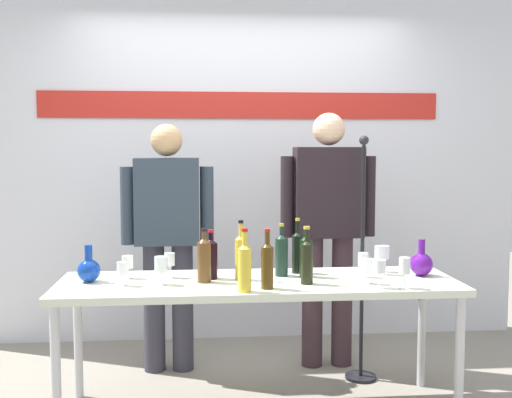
{
  "coord_description": "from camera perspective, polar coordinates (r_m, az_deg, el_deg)",
  "views": [
    {
      "loc": [
        -0.32,
        -3.39,
        1.49
      ],
      "look_at": [
        0.0,
        0.15,
        1.19
      ],
      "focal_mm": 43.7,
      "sensor_mm": 36.0,
      "label": 1
    }
  ],
  "objects": [
    {
      "name": "wine_glass_right_1",
      "position": [
        3.35,
        11.22,
        -6.11
      ],
      "size": [
        0.07,
        0.07,
        0.15
      ],
      "color": "white",
      "rests_on": "display_table"
    },
    {
      "name": "wine_glass_right_2",
      "position": [
        3.78,
        11.62,
        -4.85
      ],
      "size": [
        0.07,
        0.07,
        0.16
      ],
      "color": "white",
      "rests_on": "display_table"
    },
    {
      "name": "decanter_blue_left",
      "position": [
        3.56,
        -15.05,
        -6.24
      ],
      "size": [
        0.13,
        0.13,
        0.21
      ],
      "color": "#10369D",
      "rests_on": "display_table"
    },
    {
      "name": "wine_glass_right_3",
      "position": [
        3.61,
        9.78,
        -5.53
      ],
      "size": [
        0.06,
        0.06,
        0.14
      ],
      "color": "white",
      "rests_on": "display_table"
    },
    {
      "name": "wine_glass_right_4",
      "position": [
        3.37,
        13.44,
        -6.03
      ],
      "size": [
        0.06,
        0.06,
        0.16
      ],
      "color": "white",
      "rests_on": "display_table"
    },
    {
      "name": "wine_bottle_2",
      "position": [
        3.68,
        3.81,
        -4.74
      ],
      "size": [
        0.07,
        0.07,
        0.32
      ],
      "color": "black",
      "rests_on": "display_table"
    },
    {
      "name": "wine_glass_left_1",
      "position": [
        3.58,
        -7.92,
        -5.55
      ],
      "size": [
        0.06,
        0.06,
        0.14
      ],
      "color": "white",
      "rests_on": "display_table"
    },
    {
      "name": "microphone_stand",
      "position": [
        4.08,
        9.65,
        -8.96
      ],
      "size": [
        0.2,
        0.2,
        1.56
      ],
      "color": "black",
      "rests_on": "ground"
    },
    {
      "name": "wine_bottle_8",
      "position": [
        3.59,
        2.35,
        -5.01
      ],
      "size": [
        0.07,
        0.07,
        0.3
      ],
      "color": "#182F26",
      "rests_on": "display_table"
    },
    {
      "name": "wine_bottle_7",
      "position": [
        3.39,
        4.68,
        -5.58
      ],
      "size": [
        0.07,
        0.07,
        0.31
      ],
      "color": "black",
      "rests_on": "display_table"
    },
    {
      "name": "wine_glass_right_0",
      "position": [
        3.7,
        11.28,
        -4.98
      ],
      "size": [
        0.06,
        0.06,
        0.17
      ],
      "color": "white",
      "rests_on": "display_table"
    },
    {
      "name": "display_table",
      "position": [
        3.5,
        0.22,
        -8.43
      ],
      "size": [
        2.21,
        0.67,
        0.75
      ],
      "color": "silver",
      "rests_on": "ground"
    },
    {
      "name": "wine_glass_left_0",
      "position": [
        3.6,
        -11.67,
        -5.72
      ],
      "size": [
        0.06,
        0.06,
        0.13
      ],
      "color": "white",
      "rests_on": "display_table"
    },
    {
      "name": "wine_glass_right_5",
      "position": [
        3.44,
        10.2,
        -6.09
      ],
      "size": [
        0.07,
        0.07,
        0.14
      ],
      "color": "white",
      "rests_on": "display_table"
    },
    {
      "name": "wine_bottle_6",
      "position": [
        3.57,
        4.6,
        -5.09
      ],
      "size": [
        0.07,
        0.07,
        0.29
      ],
      "color": "black",
      "rests_on": "display_table"
    },
    {
      "name": "wine_bottle_5",
      "position": [
        3.2,
        -1.04,
        -6.1
      ],
      "size": [
        0.07,
        0.07,
        0.33
      ],
      "color": "gold",
      "rests_on": "display_table"
    },
    {
      "name": "wine_bottle_3",
      "position": [
        3.52,
        -4.16,
        -5.34
      ],
      "size": [
        0.08,
        0.08,
        0.28
      ],
      "color": "black",
      "rests_on": "display_table"
    },
    {
      "name": "wine_glass_left_2",
      "position": [
        3.4,
        -8.69,
        -5.99
      ],
      "size": [
        0.07,
        0.07,
        0.15
      ],
      "color": "white",
      "rests_on": "display_table"
    },
    {
      "name": "presenter_left",
      "position": [
        4.14,
        -8.09,
        -2.91
      ],
      "size": [
        0.61,
        0.22,
        1.64
      ],
      "color": "#34323E",
      "rests_on": "ground"
    },
    {
      "name": "wine_glass_left_3",
      "position": [
        3.42,
        -12.11,
        -6.27
      ],
      "size": [
        0.06,
        0.06,
        0.13
      ],
      "color": "white",
      "rests_on": "display_table"
    },
    {
      "name": "back_wall",
      "position": [
        4.83,
        -1.34,
        4.93
      ],
      "size": [
        4.34,
        0.11,
        3.0
      ],
      "color": "white",
      "rests_on": "ground"
    },
    {
      "name": "wine_bottle_1",
      "position": [
        3.27,
        1.04,
        -5.92
      ],
      "size": [
        0.07,
        0.07,
        0.32
      ],
      "color": "#46300E",
      "rests_on": "display_table"
    },
    {
      "name": "presenter_right",
      "position": [
        4.22,
        6.6,
        -1.98
      ],
      "size": [
        0.64,
        0.22,
        1.72
      ],
      "color": "#3C2930",
      "rests_on": "ground"
    },
    {
      "name": "wine_bottle_4",
      "position": [
        3.43,
        -4.77,
        -5.44
      ],
      "size": [
        0.08,
        0.08,
        0.3
      ],
      "color": "#56371A",
      "rests_on": "display_table"
    },
    {
      "name": "decanter_blue_right",
      "position": [
        3.72,
        14.9,
        -5.72
      ],
      "size": [
        0.13,
        0.13,
        0.21
      ],
      "color": "#551486",
      "rests_on": "display_table"
    },
    {
      "name": "wine_bottle_0",
      "position": [
        3.48,
        -1.4,
        -5.18
      ],
      "size": [
        0.07,
        0.07,
        0.33
      ],
      "color": "gold",
      "rests_on": "display_table"
    }
  ]
}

